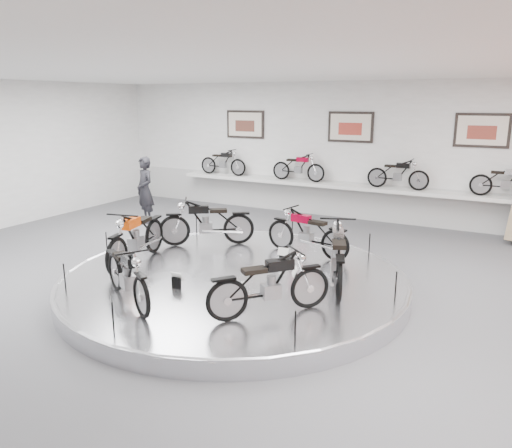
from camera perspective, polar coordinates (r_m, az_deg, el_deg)
The scene contains 21 objects.
floor at distance 9.23m, azimuth -3.47°, elevation -8.05°, with size 16.00×16.00×0.00m, color #505053.
ceiling at distance 8.58m, azimuth -3.88°, elevation 17.56°, with size 16.00×16.00×0.00m, color white.
wall_back at distance 15.04m, azimuth 10.66°, elevation 8.17°, with size 16.00×16.00×0.00m, color white.
dado_band at distance 15.23m, azimuth 10.40°, elevation 2.74°, with size 15.68×0.04×1.10m, color #BCBCBA.
display_platform at distance 9.42m, azimuth -2.52°, elevation -6.61°, with size 6.40×6.40×0.30m, color silver.
platform_rim at distance 9.38m, azimuth -2.53°, elevation -5.92°, with size 6.40×6.40×0.10m, color #B2B2BA.
shelf at distance 14.89m, azimuth 10.14°, elevation 4.25°, with size 11.00×0.55×0.10m, color silver.
poster_left at distance 16.35m, azimuth -1.25°, elevation 11.32°, with size 1.35×0.06×0.88m, color silver.
poster_center at distance 14.95m, azimuth 10.74°, elevation 10.83°, with size 1.35×0.06×0.88m, color silver.
poster_right at distance 14.28m, azimuth 24.42°, elevation 9.71°, with size 1.35×0.06×0.88m, color silver.
shelf_bike_a at distance 16.60m, azimuth -3.79°, elevation 6.88°, with size 1.22×0.42×0.73m, color black, non-canonical shape.
shelf_bike_b at distance 15.35m, azimuth 4.85°, elevation 6.28°, with size 1.22×0.42×0.73m, color maroon, non-canonical shape.
shelf_bike_c at distance 14.44m, azimuth 15.89°, elevation 5.31°, with size 1.22×0.42×0.73m, color black, non-canonical shape.
shelf_bike_d at distance 14.12m, azimuth 26.64°, elevation 4.17°, with size 1.22×0.42×0.73m, color #BBBCC0, non-canonical shape.
bike_a at distance 8.78m, azimuth 9.33°, elevation -3.49°, with size 1.88×0.66×1.11m, color #BBBCC0, non-canonical shape.
bike_b at distance 10.42m, azimuth 5.87°, elevation -0.94°, with size 1.67×0.59×0.98m, color maroon, non-canonical shape.
bike_c at distance 11.13m, azimuth -5.67°, elevation 0.23°, with size 1.80×0.63×1.06m, color black, non-canonical shape.
bike_d at distance 10.09m, azimuth -13.53°, elevation -1.38°, with size 1.89×0.67×1.11m, color #D14306, non-canonical shape.
bike_e at distance 8.19m, azimuth -14.53°, elevation -5.54°, with size 1.66×0.58×0.97m, color black, non-canonical shape.
bike_f at distance 7.50m, azimuth 1.59°, elevation -6.82°, with size 1.69×0.60×1.00m, color black, non-canonical shape.
visitor at distance 14.66m, azimuth -12.57°, elevation 3.80°, with size 0.69×0.46×1.90m, color black.
Camera 1 is at (4.53, -7.27, 3.46)m, focal length 35.00 mm.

